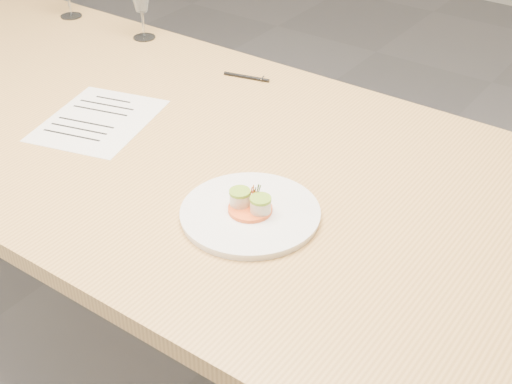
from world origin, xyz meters
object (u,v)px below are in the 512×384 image
Objects in this scene: dinner_plate at (250,212)px; recipe_sheet at (99,120)px; dining_table at (195,170)px; ballpoint_pen at (247,77)px.

dinner_plate is 0.78× the size of recipe_sheet.
recipe_sheet is at bearing -170.96° from dining_table.
ballpoint_pen is (-0.11, 0.37, 0.07)m from dining_table.
dining_table is 0.28m from recipe_sheet.
dinner_plate reaches higher than dining_table.
recipe_sheet is (-0.54, 0.11, -0.01)m from dinner_plate.
dinner_plate reaches higher than recipe_sheet.
ballpoint_pen is (-0.39, 0.52, -0.01)m from dinner_plate.
dining_table is 8.47× the size of dinner_plate.
recipe_sheet is at bearing 168.92° from dinner_plate.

